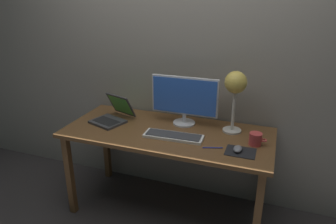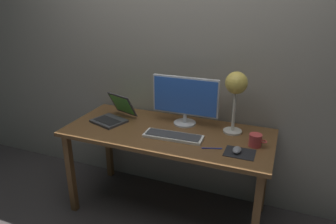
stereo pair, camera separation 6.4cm
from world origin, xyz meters
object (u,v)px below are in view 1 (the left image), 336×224
mouse (238,149)px  pen (213,148)px  monitor (184,98)px  desk_lamp (235,87)px  keyboard_main (173,136)px  coffee_mug (256,139)px  laptop (114,114)px

mouse → pen: (-0.17, -0.01, -0.02)m
monitor → pen: (0.31, -0.34, -0.22)m
monitor → mouse: bearing=-34.4°
desk_lamp → pen: (-0.08, -0.32, -0.36)m
pen → keyboard_main: bearing=167.9°
keyboard_main → mouse: 0.48m
desk_lamp → mouse: (0.09, -0.31, -0.34)m
desk_lamp → coffee_mug: (0.19, -0.17, -0.32)m
mouse → monitor: bearing=145.6°
monitor → coffee_mug: (0.58, -0.19, -0.18)m
monitor → keyboard_main: bearing=-89.6°
monitor → coffee_mug: size_ratio=4.36×
laptop → coffee_mug: bearing=-2.9°
keyboard_main → mouse: mouse is taller
laptop → mouse: bearing=-10.8°
monitor → desk_lamp: 0.42m
laptop → monitor: bearing=12.4°
laptop → pen: 0.91m
mouse → pen: bearing=-176.4°
desk_lamp → coffee_mug: size_ratio=3.83×
mouse → coffee_mug: coffee_mug is taller
desk_lamp → coffee_mug: bearing=-42.0°
laptop → mouse: 1.07m
laptop → mouse: laptop is taller
monitor → laptop: 0.61m
keyboard_main → laptop: laptop is taller
coffee_mug → monitor: bearing=162.3°
keyboard_main → desk_lamp: size_ratio=0.94×
monitor → desk_lamp: size_ratio=1.14×
pen → coffee_mug: bearing=29.5°
keyboard_main → coffee_mug: bearing=8.5°
mouse → pen: size_ratio=0.69×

